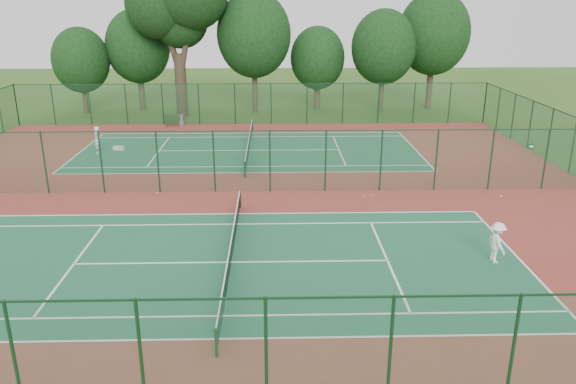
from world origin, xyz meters
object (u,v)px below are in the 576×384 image
Objects in this scene: player_near at (497,243)px; bench at (174,120)px; trash_bin at (182,120)px; kit_bag at (119,148)px; big_tree at (178,4)px; player_far at (97,140)px.

player_near is 1.03× the size of bench.
trash_bin is 0.59× the size of bench.
player_near is at bearing -30.98° from kit_bag.
bench is at bearing -91.49° from big_tree.
big_tree is (-17.32, 31.22, 8.97)m from player_near.
bench is 2.20× the size of kit_bag.
player_far reaches higher than kit_bag.
trash_bin is at bearing 154.02° from player_far.
player_near reaches higher than trash_bin.
player_near is 27.66m from player_far.
player_far is at bearing -106.28° from big_tree.
player_far is 0.14× the size of big_tree.
player_far is 1.13× the size of bench.
big_tree is (3.96, 13.54, 8.88)m from player_far.
trash_bin is 0.07× the size of big_tree.
trash_bin is 1.30× the size of kit_bag.
kit_bag is at bearing 39.66° from player_near.
big_tree is at bearing 79.86° from bench.
player_far is at bearing -116.30° from trash_bin.
player_near is 0.12× the size of big_tree.
big_tree is (2.77, 12.66, 9.69)m from kit_bag.
player_near is 36.81m from big_tree.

